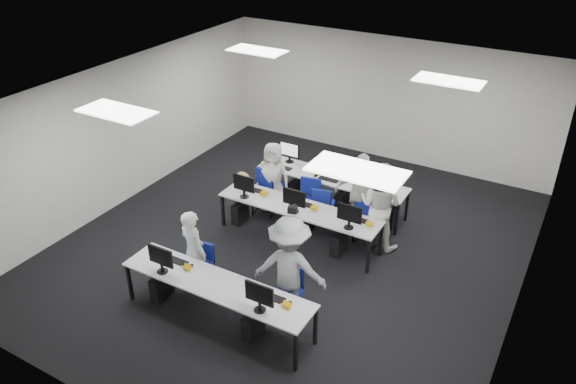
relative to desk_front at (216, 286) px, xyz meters
The scene contains 23 objects.
room 2.54m from the desk_front, 90.00° to the left, with size 9.00×9.02×3.00m.
ceiling_panels 3.33m from the desk_front, 90.00° to the left, with size 5.20×4.60×0.02m.
desk_front is the anchor object (origin of this frame).
desk_mid 2.60m from the desk_front, 90.00° to the left, with size 3.20×0.70×0.73m.
desk_back 4.00m from the desk_front, 90.00° to the left, with size 3.20×0.70×0.73m.
equipment_front 0.38m from the desk_front, behind, with size 2.51×0.41×1.19m.
equipment_mid 2.61m from the desk_front, 94.24° to the left, with size 2.91×0.41×1.19m.
equipment_back 4.04m from the desk_front, 87.27° to the left, with size 2.91×0.41×1.19m.
chair_0 0.99m from the desk_front, 145.39° to the left, with size 0.45×0.48×0.82m.
chair_1 1.16m from the desk_front, 35.47° to the left, with size 0.48×0.51×0.85m.
chair_2 3.43m from the desk_front, 109.23° to the left, with size 0.53×0.56×0.90m.
chair_3 3.30m from the desk_front, 92.91° to the left, with size 0.52×0.55×0.90m.
chair_4 3.46m from the desk_front, 69.61° to the left, with size 0.55×0.58×0.91m.
chair_5 3.66m from the desk_front, 108.34° to the left, with size 0.51×0.55×0.93m.
chair_6 3.38m from the desk_front, 87.72° to the left, with size 0.52×0.55×0.87m.
chair_7 3.65m from the desk_front, 73.49° to the left, with size 0.43×0.46×0.83m.
handbag 3.10m from the desk_front, 116.11° to the left, with size 0.37×0.23×0.30m, color #A68555.
student_0 0.93m from the desk_front, 149.59° to the left, with size 0.55×0.36×1.51m, color silver.
student_1 3.51m from the desk_front, 67.17° to the left, with size 0.83×0.64×1.70m, color silver.
student_2 3.54m from the desk_front, 106.98° to the left, with size 0.73×0.47×1.49m, color silver.
student_3 3.54m from the desk_front, 75.71° to the left, with size 1.00×0.42×1.70m, color silver.
photographer 1.15m from the desk_front, 38.39° to the left, with size 1.15×0.66×1.77m, color slate.
dslr_camera 1.67m from the desk_front, 46.26° to the left, with size 0.14×0.18×0.10m, color black.
Camera 1 is at (4.30, -7.71, 6.10)m, focal length 35.00 mm.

